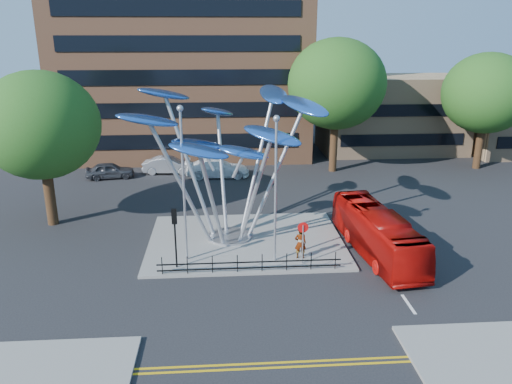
{
  "coord_description": "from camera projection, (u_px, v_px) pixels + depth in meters",
  "views": [
    {
      "loc": [
        -2.38,
        -22.71,
        12.66
      ],
      "look_at": [
        -0.5,
        4.0,
        3.94
      ],
      "focal_mm": 35.0,
      "sensor_mm": 36.0,
      "label": 1
    }
  ],
  "objects": [
    {
      "name": "brick_tower",
      "position": [
        183.0,
        6.0,
        50.92
      ],
      "size": [
        25.0,
        15.0,
        30.0
      ],
      "primitive_type": "cube",
      "color": "#905C3F",
      "rests_on": "ground"
    },
    {
      "name": "street_lamp_right",
      "position": [
        276.0,
        177.0,
        26.92
      ],
      "size": [
        0.36,
        0.36,
        8.3
      ],
      "color": "#9EA0A5",
      "rests_on": "traffic_island"
    },
    {
      "name": "red_bus",
      "position": [
        377.0,
        232.0,
        29.24
      ],
      "size": [
        3.26,
        9.8,
        2.68
      ],
      "primitive_type": "imported",
      "rotation": [
        0.0,
        0.0,
        0.11
      ],
      "color": "#A20A07",
      "rests_on": "ground"
    },
    {
      "name": "tree_right",
      "position": [
        337.0,
        84.0,
        44.53
      ],
      "size": [
        8.8,
        8.8,
        12.11
      ],
      "color": "black",
      "rests_on": "ground"
    },
    {
      "name": "pedestrian",
      "position": [
        300.0,
        243.0,
        28.46
      ],
      "size": [
        0.7,
        0.49,
        1.83
      ],
      "primitive_type": "imported",
      "rotation": [
        0.0,
        0.0,
        3.06
      ],
      "color": "gray",
      "rests_on": "traffic_island"
    },
    {
      "name": "pedestrian_railing_front",
      "position": [
        250.0,
        265.0,
        26.99
      ],
      "size": [
        10.0,
        0.06,
        1.0
      ],
      "color": "black",
      "rests_on": "traffic_island"
    },
    {
      "name": "traffic_island",
      "position": [
        246.0,
        241.0,
        31.22
      ],
      "size": [
        12.0,
        9.0,
        0.15
      ],
      "primitive_type": "cube",
      "color": "slate",
      "rests_on": "ground"
    },
    {
      "name": "no_entry_sign_island",
      "position": [
        303.0,
        236.0,
        27.57
      ],
      "size": [
        0.6,
        0.1,
        2.45
      ],
      "color": "#9EA0A5",
      "rests_on": "traffic_island"
    },
    {
      "name": "leaf_sculpture",
      "position": [
        227.0,
        132.0,
        29.69
      ],
      "size": [
        12.72,
        9.54,
        9.51
      ],
      "color": "#9EA0A5",
      "rests_on": "traffic_island"
    },
    {
      "name": "double_yellow_far",
      "position": [
        287.0,
        367.0,
        19.64
      ],
      "size": [
        40.0,
        0.12,
        0.01
      ],
      "primitive_type": "cube",
      "color": "gold",
      "rests_on": "ground"
    },
    {
      "name": "low_building_near",
      "position": [
        391.0,
        114.0,
        53.9
      ],
      "size": [
        15.0,
        8.0,
        8.0
      ],
      "primitive_type": "cube",
      "color": "tan",
      "rests_on": "ground"
    },
    {
      "name": "ground",
      "position": [
        271.0,
        289.0,
        25.62
      ],
      "size": [
        120.0,
        120.0,
        0.0
      ],
      "primitive_type": "plane",
      "color": "black",
      "rests_on": "ground"
    },
    {
      "name": "street_lamp_left",
      "position": [
        183.0,
        172.0,
        26.98
      ],
      "size": [
        0.36,
        0.36,
        8.8
      ],
      "color": "#9EA0A5",
      "rests_on": "traffic_island"
    },
    {
      "name": "double_yellow_near",
      "position": [
        286.0,
        362.0,
        19.92
      ],
      "size": [
        40.0,
        0.12,
        0.01
      ],
      "primitive_type": "cube",
      "color": "gold",
      "rests_on": "ground"
    },
    {
      "name": "traffic_light_island",
      "position": [
        175.0,
        226.0,
        26.84
      ],
      "size": [
        0.28,
        0.18,
        3.42
      ],
      "color": "black",
      "rests_on": "traffic_island"
    },
    {
      "name": "parked_car_right",
      "position": [
        217.0,
        168.0,
        44.87
      ],
      "size": [
        5.72,
        2.38,
        1.65
      ],
      "primitive_type": "imported",
      "rotation": [
        0.0,
        0.0,
        1.56
      ],
      "color": "white",
      "rests_on": "ground"
    },
    {
      "name": "parked_car_left",
      "position": [
        110.0,
        170.0,
        44.46
      ],
      "size": [
        4.41,
        2.34,
        1.43
      ],
      "primitive_type": "imported",
      "rotation": [
        0.0,
        0.0,
        1.73
      ],
      "color": "#3F4046",
      "rests_on": "ground"
    },
    {
      "name": "parked_car_mid",
      "position": [
        169.0,
        165.0,
        46.01
      ],
      "size": [
        4.77,
        1.92,
        1.54
      ],
      "primitive_type": "imported",
      "rotation": [
        0.0,
        0.0,
        1.51
      ],
      "color": "#A9ABB1",
      "rests_on": "ground"
    },
    {
      "name": "tree_left",
      "position": [
        40.0,
        126.0,
        32.06
      ],
      "size": [
        7.6,
        7.6,
        10.32
      ],
      "color": "black",
      "rests_on": "ground"
    },
    {
      "name": "tree_far",
      "position": [
        486.0,
        93.0,
        45.75
      ],
      "size": [
        8.0,
        8.0,
        10.81
      ],
      "color": "black",
      "rests_on": "ground"
    }
  ]
}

